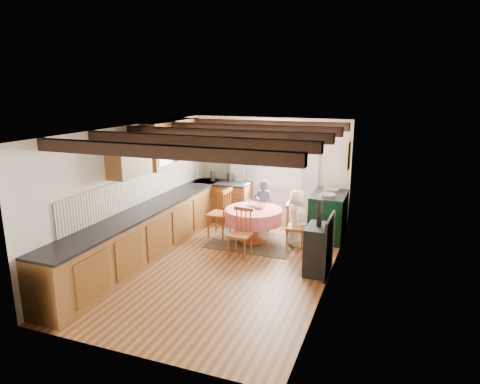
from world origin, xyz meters
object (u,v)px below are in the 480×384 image
at_px(chair_left, 219,212).
at_px(aga_range, 328,215).
at_px(chair_near, 240,233).
at_px(child_far, 263,206).
at_px(chair_right, 295,226).
at_px(dining_table, 253,226).
at_px(cast_iron_stove, 318,236).
at_px(child_right, 297,218).
at_px(cup, 250,202).

bearing_deg(chair_left, aga_range, 111.34).
bearing_deg(chair_near, child_far, 95.33).
bearing_deg(chair_right, child_far, 43.51).
xyz_separation_m(dining_table, chair_right, (0.86, -0.00, 0.10)).
height_order(chair_right, child_far, child_far).
relative_size(cast_iron_stove, child_right, 1.13).
distance_m(child_right, cup, 1.07).
distance_m(dining_table, aga_range, 1.58).
height_order(cast_iron_stove, cup, cast_iron_stove).
distance_m(cast_iron_stove, cup, 2.12).
bearing_deg(chair_right, cup, 64.23).
xyz_separation_m(dining_table, child_right, (0.85, 0.13, 0.22)).
xyz_separation_m(chair_near, chair_right, (0.84, 0.82, -0.01)).
relative_size(dining_table, chair_left, 1.11).
relative_size(chair_right, cast_iron_stove, 0.70).
distance_m(aga_range, cup, 1.64).
xyz_separation_m(chair_right, child_far, (-0.87, 0.68, 0.13)).
xyz_separation_m(dining_table, chair_left, (-0.78, 0.08, 0.17)).
distance_m(chair_left, cup, 0.68).
distance_m(chair_left, chair_right, 1.64).
relative_size(aga_range, child_far, 0.91).
relative_size(dining_table, chair_right, 1.28).
height_order(chair_left, cup, chair_left).
relative_size(chair_left, cast_iron_stove, 0.81).
relative_size(cast_iron_stove, cup, 13.49).
relative_size(chair_right, aga_range, 0.85).
bearing_deg(child_far, dining_table, 77.68).
xyz_separation_m(chair_left, cup, (0.59, 0.25, 0.22)).
xyz_separation_m(aga_range, cup, (-1.56, -0.45, 0.25)).
height_order(chair_left, chair_right, chair_left).
bearing_deg(cup, chair_left, -157.41).
xyz_separation_m(chair_left, aga_range, (2.15, 0.70, -0.03)).
bearing_deg(chair_near, chair_left, 136.06).
height_order(chair_near, cup, chair_near).
bearing_deg(dining_table, chair_near, -88.74).
relative_size(dining_table, child_right, 1.02).
distance_m(chair_near, aga_range, 2.09).
height_order(chair_near, cast_iron_stove, cast_iron_stove).
xyz_separation_m(dining_table, child_far, (-0.01, 0.68, 0.23)).
distance_m(cast_iron_stove, child_far, 2.23).
height_order(dining_table, cast_iron_stove, cast_iron_stove).
xyz_separation_m(chair_near, cup, (-0.21, 1.14, 0.28)).
bearing_deg(child_right, chair_right, 169.12).
bearing_deg(cup, aga_range, 16.14).
xyz_separation_m(chair_near, child_far, (-0.03, 1.49, 0.12)).
bearing_deg(cast_iron_stove, chair_near, 173.33).
distance_m(aga_range, child_far, 1.39).
xyz_separation_m(chair_right, child_right, (-0.01, 0.13, 0.12)).
bearing_deg(child_right, chair_near, 125.49).
height_order(chair_near, chair_right, chair_near).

